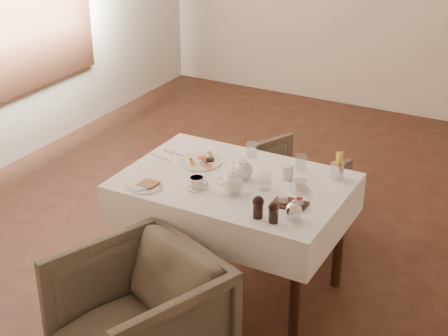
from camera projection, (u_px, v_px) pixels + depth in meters
table at (234, 198)px, 3.97m from camera, size 1.28×0.88×0.75m
armchair_near at (139, 320)px, 3.43m from camera, size 0.95×0.96×0.68m
armchair_far at (287, 191)px, 4.79m from camera, size 0.83×0.84×0.59m
breakfast_plate at (201, 161)px, 4.13m from camera, size 0.26×0.26×0.03m
side_plate at (144, 186)px, 3.84m from camera, size 0.21×0.19×0.02m
teapot_centre at (243, 168)px, 3.91m from camera, size 0.19×0.16×0.13m
teapot_front at (233, 182)px, 3.75m from camera, size 0.20×0.17×0.13m
creamer at (287, 172)px, 3.92m from camera, size 0.08×0.08×0.08m
teacup_near at (197, 183)px, 3.82m from camera, size 0.13×0.13×0.06m
teacup_far at (300, 186)px, 3.80m from camera, size 0.13×0.13×0.06m
glass_left at (252, 150)px, 4.19m from camera, size 0.07×0.07×0.09m
glass_mid at (265, 181)px, 3.79m from camera, size 0.09×0.09×0.10m
glass_right at (301, 162)px, 4.04m from camera, size 0.07×0.07×0.09m
condiment_board at (290, 203)px, 3.65m from camera, size 0.18×0.12×0.05m
pepper_mill_left at (258, 207)px, 3.51m from camera, size 0.07×0.07×0.12m
pepper_mill_right at (274, 212)px, 3.46m from camera, size 0.07×0.07×0.12m
silver_pot at (294, 210)px, 3.49m from camera, size 0.12×0.11×0.12m
fries_cup at (338, 167)px, 3.91m from camera, size 0.08×0.08×0.16m
cutlery_fork at (177, 154)px, 4.24m from camera, size 0.20×0.03×0.00m
cutlery_knife at (160, 158)px, 4.19m from camera, size 0.17×0.06×0.00m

